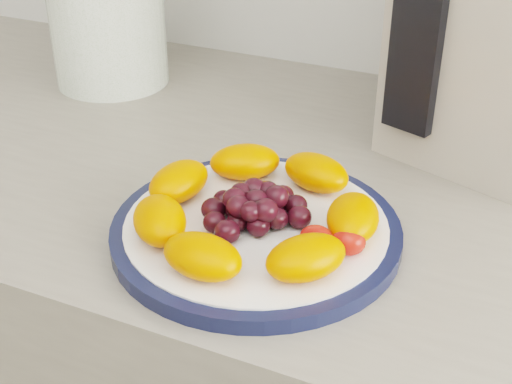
% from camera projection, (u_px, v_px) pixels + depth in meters
% --- Properties ---
extents(plate_rim, '(0.27, 0.27, 0.01)m').
position_uv_depth(plate_rim, '(256.00, 231.00, 0.66)').
color(plate_rim, '#121937').
rests_on(plate_rim, counter).
extents(plate_face, '(0.24, 0.24, 0.02)m').
position_uv_depth(plate_face, '(256.00, 230.00, 0.66)').
color(plate_face, white).
rests_on(plate_face, counter).
extents(canister, '(0.18, 0.18, 0.18)m').
position_uv_depth(canister, '(107.00, 17.00, 0.95)').
color(canister, '#456D27').
rests_on(canister, counter).
extents(appliance_panel, '(0.06, 0.04, 0.24)m').
position_uv_depth(appliance_panel, '(420.00, 20.00, 0.70)').
color(appliance_panel, black).
rests_on(appliance_panel, appliance_body).
extents(fruit_plate, '(0.23, 0.23, 0.04)m').
position_uv_depth(fruit_plate, '(255.00, 208.00, 0.65)').
color(fruit_plate, '#FF6000').
rests_on(fruit_plate, plate_face).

